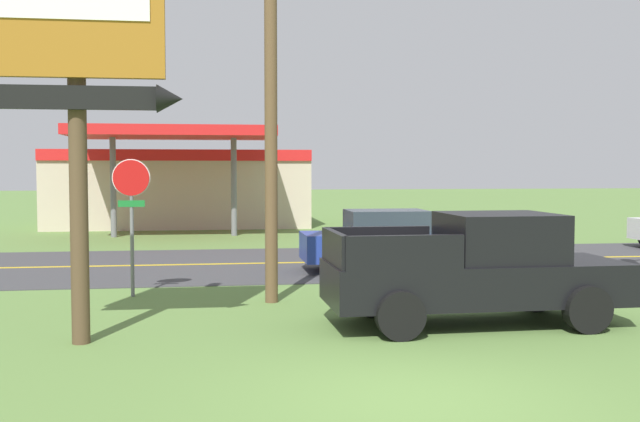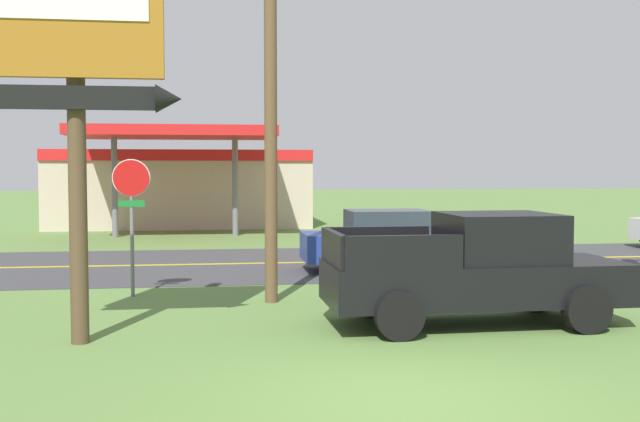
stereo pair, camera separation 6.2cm
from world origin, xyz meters
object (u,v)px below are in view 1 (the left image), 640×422
Objects in this scene: stop_sign at (131,202)px; car_blue_near_lane at (382,240)px; motel_sign at (78,39)px; gas_station at (180,185)px; pickup_black_parked_on_lawn at (478,270)px; utility_pole at (271,77)px.

car_blue_near_lane is (6.20, 3.16, -1.20)m from stop_sign.
stop_sign is (0.30, 4.46, -2.69)m from motel_sign.
pickup_black_parked_on_lawn is at bearing -75.69° from gas_station.
utility_pole reaches higher than pickup_black_parked_on_lawn.
gas_station is at bearing 104.31° from pickup_black_parked_on_lawn.
motel_sign reaches higher than pickup_black_parked_on_lawn.
utility_pole is 21.63m from gas_station.
pickup_black_parked_on_lawn is 1.25× the size of car_blue_near_lane.
utility_pole reaches higher than gas_station.
motel_sign reaches higher than gas_station.
utility_pole is 1.65× the size of pickup_black_parked_on_lawn.
motel_sign is 0.58× the size of gas_station.
motel_sign is 5.22m from stop_sign.
motel_sign is at bearing -93.80° from stop_sign.
gas_station is 2.29× the size of pickup_black_parked_on_lawn.
gas_station reaches higher than pickup_black_parked_on_lawn.
utility_pole is at bearing 141.61° from pickup_black_parked_on_lawn.
stop_sign reaches higher than car_blue_near_lane.
utility_pole is 2.06× the size of car_blue_near_lane.
car_blue_near_lane is (6.50, 7.63, -3.88)m from motel_sign.
gas_station reaches higher than stop_sign.
gas_station is (0.49, 24.65, -2.77)m from motel_sign.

